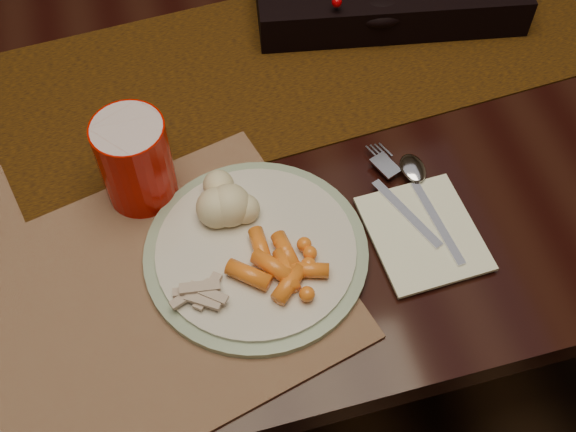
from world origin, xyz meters
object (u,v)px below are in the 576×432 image
object	(u,v)px
dining_table	(239,220)
dinner_plate	(256,251)
turkey_shreds	(197,299)
red_cup	(135,161)
placemat_main	(130,309)
mashed_potatoes	(229,192)
baby_carrots	(273,261)
napkin	(423,233)

from	to	relation	value
dining_table	dinner_plate	xyz separation A→B (m)	(-0.03, -0.31, 0.39)
turkey_shreds	red_cup	size ratio (longest dim) A/B	0.55
turkey_shreds	red_cup	bearing A→B (deg)	100.89
dining_table	turkey_shreds	bearing A→B (deg)	-106.41
turkey_shreds	dinner_plate	bearing A→B (deg)	33.36
placemat_main	red_cup	distance (m)	0.17
dinner_plate	mashed_potatoes	size ratio (longest dim) A/B	2.95
dinner_plate	turkey_shreds	distance (m)	0.09
placemat_main	dinner_plate	distance (m)	0.15
baby_carrots	red_cup	distance (m)	0.20
baby_carrots	mashed_potatoes	distance (m)	0.10
baby_carrots	red_cup	xyz separation A→B (m)	(-0.12, 0.15, 0.03)
red_cup	dining_table	bearing A→B (deg)	52.83
placemat_main	turkey_shreds	world-z (taller)	turkey_shreds
turkey_shreds	napkin	xyz separation A→B (m)	(0.27, 0.03, -0.02)
placemat_main	dinner_plate	xyz separation A→B (m)	(0.15, 0.03, 0.01)
dining_table	placemat_main	world-z (taller)	placemat_main
dining_table	turkey_shreds	world-z (taller)	turkey_shreds
mashed_potatoes	red_cup	size ratio (longest dim) A/B	0.75
mashed_potatoes	red_cup	world-z (taller)	red_cup
dining_table	mashed_potatoes	bearing A→B (deg)	-100.22
placemat_main	mashed_potatoes	world-z (taller)	mashed_potatoes
mashed_potatoes	turkey_shreds	distance (m)	0.13
placemat_main	baby_carrots	size ratio (longest dim) A/B	4.16
placemat_main	napkin	size ratio (longest dim) A/B	3.19
dining_table	baby_carrots	xyz separation A→B (m)	(-0.02, -0.33, 0.40)
placemat_main	turkey_shreds	bearing A→B (deg)	-30.02
dining_table	red_cup	bearing A→B (deg)	-127.17
dining_table	baby_carrots	bearing A→B (deg)	-92.67
turkey_shreds	mashed_potatoes	bearing A→B (deg)	62.07
baby_carrots	red_cup	size ratio (longest dim) A/B	0.94
baby_carrots	mashed_potatoes	xyz separation A→B (m)	(-0.03, 0.09, 0.01)
baby_carrots	turkey_shreds	xyz separation A→B (m)	(-0.09, -0.02, -0.00)
dining_table	red_cup	distance (m)	0.49
baby_carrots	red_cup	world-z (taller)	red_cup
dining_table	napkin	size ratio (longest dim) A/B	12.90
placemat_main	dinner_plate	bearing A→B (deg)	-2.85
dinner_plate	turkey_shreds	xyz separation A→B (m)	(-0.08, -0.05, 0.02)
dinner_plate	napkin	xyz separation A→B (m)	(0.19, -0.02, -0.00)
dining_table	red_cup	xyz separation A→B (m)	(-0.14, -0.18, 0.44)
placemat_main	baby_carrots	bearing A→B (deg)	-13.35
dinner_plate	red_cup	xyz separation A→B (m)	(-0.11, 0.12, 0.05)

